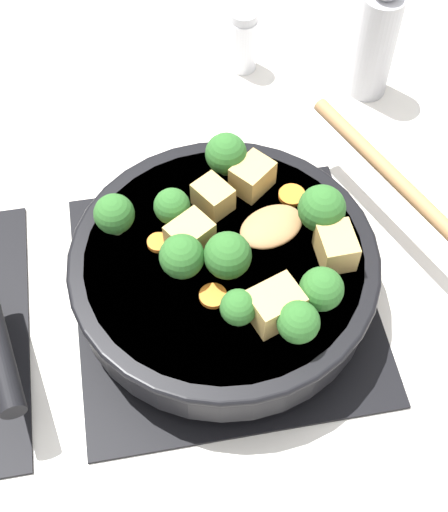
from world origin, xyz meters
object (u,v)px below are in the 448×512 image
pepper_mill (376,41)px  wooden_spoon (334,193)px  salt_shaker (243,41)px  skillet_pan (222,269)px

pepper_mill → wooden_spoon: bearing=153.2°
salt_shaker → skillet_pan: bearing=165.6°
skillet_pan → pepper_mill: 0.37m
skillet_pan → wooden_spoon: wooden_spoon is taller
pepper_mill → salt_shaker: (0.07, 0.15, -0.03)m
wooden_spoon → salt_shaker: size_ratio=2.55×
wooden_spoon → salt_shaker: bearing=6.9°
salt_shaker → wooden_spoon: bearing=-173.1°
skillet_pan → wooden_spoon: (0.05, -0.13, 0.03)m
skillet_pan → wooden_spoon: size_ratio=1.82×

